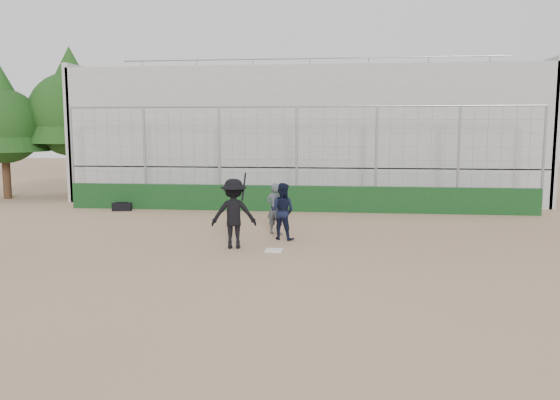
# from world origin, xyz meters

# --- Properties ---
(ground) EXTENTS (90.00, 90.00, 0.00)m
(ground) POSITION_xyz_m (0.00, 0.00, 0.00)
(ground) COLOR #856348
(ground) RESTS_ON ground
(home_plate) EXTENTS (0.44, 0.44, 0.02)m
(home_plate) POSITION_xyz_m (0.00, 0.00, 0.01)
(home_plate) COLOR white
(home_plate) RESTS_ON ground
(backstop) EXTENTS (18.10, 0.25, 4.04)m
(backstop) POSITION_xyz_m (0.00, 7.00, 0.96)
(backstop) COLOR #103414
(backstop) RESTS_ON ground
(bleachers) EXTENTS (20.25, 6.70, 6.98)m
(bleachers) POSITION_xyz_m (0.00, 11.95, 2.92)
(bleachers) COLOR #9B9B9B
(bleachers) RESTS_ON ground
(tree_left) EXTENTS (4.48, 4.48, 7.00)m
(tree_left) POSITION_xyz_m (-11.00, 11.00, 4.39)
(tree_left) COLOR #372214
(tree_left) RESTS_ON ground
(tree_right) EXTENTS (3.84, 3.84, 6.00)m
(tree_right) POSITION_xyz_m (-13.50, 9.50, 3.76)
(tree_right) COLOR #342013
(tree_right) RESTS_ON ground
(batter_at_plate) EXTENTS (1.28, 0.87, 1.98)m
(batter_at_plate) POSITION_xyz_m (-1.09, 0.22, 0.92)
(batter_at_plate) COLOR black
(batter_at_plate) RESTS_ON ground
(catcher_crouched) EXTENTS (0.98, 0.89, 1.11)m
(catcher_crouched) POSITION_xyz_m (0.05, 1.47, 0.55)
(catcher_crouched) COLOR black
(catcher_crouched) RESTS_ON ground
(umpire) EXTENTS (0.65, 0.52, 1.39)m
(umpire) POSITION_xyz_m (-0.24, 2.28, 0.70)
(umpire) COLOR #444C56
(umpire) RESTS_ON ground
(equipment_bag) EXTENTS (0.77, 0.44, 0.35)m
(equipment_bag) POSITION_xyz_m (-6.76, 6.38, 0.16)
(equipment_bag) COLOR black
(equipment_bag) RESTS_ON ground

